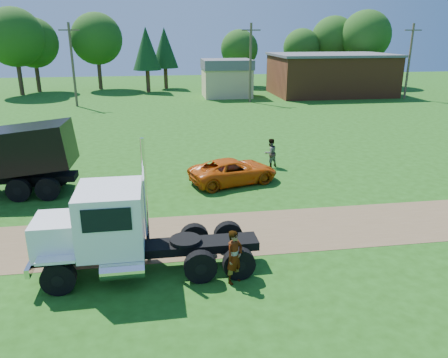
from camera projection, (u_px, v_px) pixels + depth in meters
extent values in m
plane|color=#1D4B10|center=(282.00, 230.00, 18.76)|extent=(140.00, 140.00, 0.00)
cube|color=brown|center=(282.00, 230.00, 18.75)|extent=(120.00, 4.20, 0.01)
cube|color=black|center=(151.00, 249.00, 15.41)|extent=(7.65, 1.01, 0.31)
cylinder|color=black|center=(59.00, 278.00, 14.03)|extent=(1.12, 0.36, 1.12)
cylinder|color=black|center=(59.00, 278.00, 14.03)|extent=(0.39, 0.38, 0.39)
cylinder|color=black|center=(70.00, 247.00, 16.06)|extent=(1.12, 0.36, 1.12)
cylinder|color=black|center=(70.00, 247.00, 16.06)|extent=(0.39, 0.38, 0.39)
cylinder|color=black|center=(200.00, 267.00, 14.71)|extent=(1.12, 0.36, 1.12)
cylinder|color=black|center=(200.00, 267.00, 14.71)|extent=(0.39, 0.38, 0.39)
cylinder|color=black|center=(194.00, 238.00, 16.75)|extent=(1.12, 0.36, 1.12)
cylinder|color=black|center=(194.00, 238.00, 16.75)|extent=(0.39, 0.38, 0.39)
cylinder|color=black|center=(239.00, 264.00, 14.91)|extent=(1.12, 0.36, 1.12)
cylinder|color=black|center=(239.00, 264.00, 14.91)|extent=(0.39, 0.38, 0.39)
cylinder|color=black|center=(228.00, 236.00, 16.95)|extent=(1.12, 0.36, 1.12)
cylinder|color=black|center=(228.00, 236.00, 16.95)|extent=(0.39, 0.38, 0.39)
cube|color=white|center=(63.00, 235.00, 14.72)|extent=(1.84, 1.74, 1.22)
cube|color=silver|center=(34.00, 238.00, 14.60)|extent=(0.09, 1.53, 1.02)
cube|color=silver|center=(36.00, 257.00, 14.83)|extent=(0.17, 2.35, 0.31)
cube|color=white|center=(111.00, 218.00, 14.80)|extent=(2.15, 2.46, 2.14)
cube|color=black|center=(78.00, 207.00, 14.50)|extent=(0.06, 2.04, 0.87)
cube|color=black|center=(106.00, 220.00, 13.50)|extent=(1.53, 0.05, 0.76)
cube|color=black|center=(113.00, 193.00, 15.81)|extent=(1.53, 0.05, 0.76)
cube|color=white|center=(56.00, 260.00, 13.81)|extent=(1.23, 0.47, 0.10)
cube|color=white|center=(68.00, 231.00, 15.85)|extent=(1.23, 0.47, 0.10)
cylinder|color=silver|center=(123.00, 270.00, 14.21)|extent=(1.43, 0.62, 0.61)
cylinder|color=silver|center=(146.00, 203.00, 15.42)|extent=(0.14, 0.14, 4.69)
cylinder|color=black|center=(185.00, 240.00, 15.51)|extent=(1.13, 1.13, 0.12)
cylinder|color=black|center=(19.00, 190.00, 21.71)|extent=(1.21, 0.43, 1.19)
cylinder|color=black|center=(19.00, 190.00, 21.71)|extent=(0.43, 0.42, 0.42)
cylinder|color=black|center=(32.00, 176.00, 23.85)|extent=(1.21, 0.43, 1.19)
cylinder|color=black|center=(32.00, 176.00, 23.85)|extent=(0.43, 0.42, 0.42)
cylinder|color=black|center=(48.00, 189.00, 21.86)|extent=(1.21, 0.43, 1.19)
cylinder|color=black|center=(48.00, 189.00, 21.86)|extent=(0.43, 0.42, 0.42)
cylinder|color=black|center=(59.00, 175.00, 24.00)|extent=(1.21, 0.43, 1.19)
cylinder|color=black|center=(59.00, 175.00, 24.00)|extent=(0.43, 0.42, 0.42)
cube|color=black|center=(25.00, 148.00, 22.21)|extent=(4.86, 2.80, 2.63)
imported|color=#C74F09|center=(233.00, 171.00, 24.34)|extent=(5.40, 3.57, 1.38)
imported|color=#999999|center=(234.00, 257.00, 14.56)|extent=(0.82, 0.78, 1.89)
imported|color=#999999|center=(270.00, 153.00, 27.16)|extent=(1.09, 1.00, 1.80)
cube|color=brown|center=(331.00, 75.00, 57.98)|extent=(15.00, 10.00, 5.00)
cube|color=#57575B|center=(332.00, 55.00, 57.13)|extent=(15.40, 10.40, 0.30)
cube|color=tan|center=(227.00, 83.00, 56.18)|extent=(6.00, 5.00, 3.60)
cube|color=#57575B|center=(227.00, 64.00, 55.44)|extent=(6.20, 5.40, 1.20)
cylinder|color=brown|center=(73.00, 65.00, 48.03)|extent=(0.28, 0.28, 9.00)
cube|color=brown|center=(69.00, 30.00, 46.84)|extent=(2.20, 0.14, 0.14)
cylinder|color=brown|center=(250.00, 64.00, 50.93)|extent=(0.28, 0.28, 9.00)
cube|color=brown|center=(251.00, 30.00, 49.74)|extent=(2.20, 0.14, 0.14)
cylinder|color=brown|center=(409.00, 62.00, 53.82)|extent=(0.28, 0.28, 9.00)
cube|color=brown|center=(413.00, 30.00, 52.63)|extent=(2.20, 0.14, 0.14)
cylinder|color=#3E2419|center=(38.00, 79.00, 60.80)|extent=(0.56, 0.56, 3.55)
sphere|color=#174010|center=(33.00, 43.00, 59.25)|extent=(6.69, 6.69, 6.69)
cylinder|color=#3E2419|center=(100.00, 76.00, 63.33)|extent=(0.56, 0.56, 3.81)
sphere|color=#174010|center=(97.00, 39.00, 61.67)|extent=(7.18, 7.18, 7.18)
cylinder|color=#3E2419|center=(166.00, 78.00, 64.37)|extent=(0.56, 0.56, 3.04)
cone|color=black|center=(165.00, 48.00, 62.99)|extent=(3.82, 3.82, 5.65)
cylinder|color=#3E2419|center=(239.00, 76.00, 67.26)|extent=(0.56, 0.56, 2.99)
sphere|color=#174010|center=(239.00, 49.00, 65.95)|extent=(5.64, 5.64, 5.64)
cylinder|color=#3E2419|center=(300.00, 74.00, 69.80)|extent=(0.56, 0.56, 3.05)
sphere|color=#174010|center=(302.00, 47.00, 68.47)|extent=(5.76, 5.76, 5.76)
cylinder|color=#3E2419|center=(362.00, 72.00, 67.63)|extent=(0.56, 0.56, 3.99)
sphere|color=#174010|center=(366.00, 36.00, 65.88)|extent=(7.53, 7.53, 7.53)
cylinder|color=#3E2419|center=(148.00, 81.00, 60.63)|extent=(0.56, 0.56, 3.06)
cone|color=black|center=(146.00, 48.00, 59.24)|extent=(3.85, 3.85, 5.68)
cylinder|color=#3E2419|center=(331.00, 72.00, 70.37)|extent=(0.56, 0.56, 3.72)
sphere|color=#174010|center=(334.00, 39.00, 68.74)|extent=(7.02, 7.02, 7.02)
cylinder|color=#3E2419|center=(20.00, 80.00, 57.59)|extent=(0.56, 0.56, 3.96)
sphere|color=#174010|center=(14.00, 37.00, 55.86)|extent=(7.47, 7.47, 7.47)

